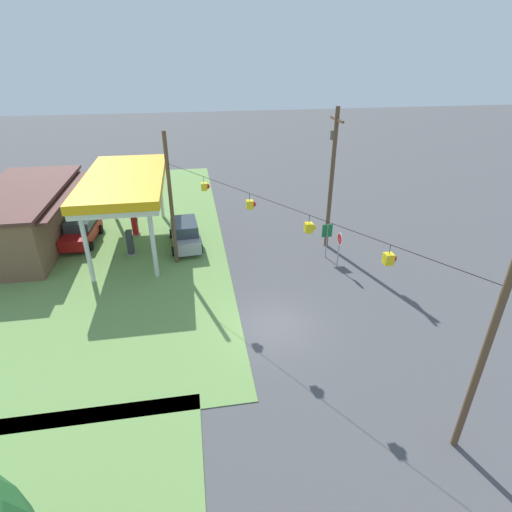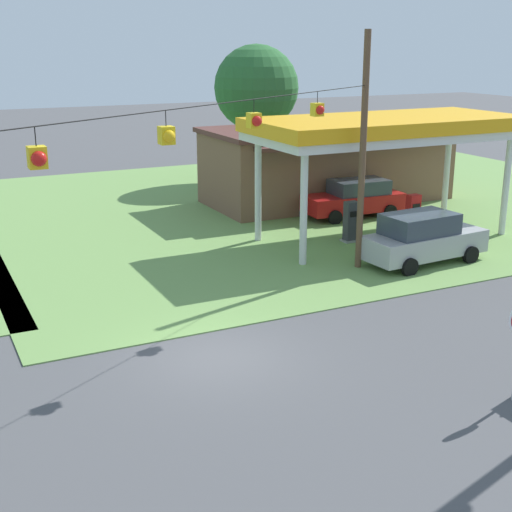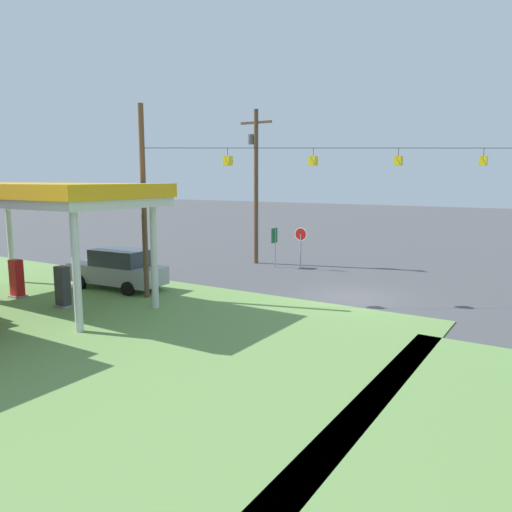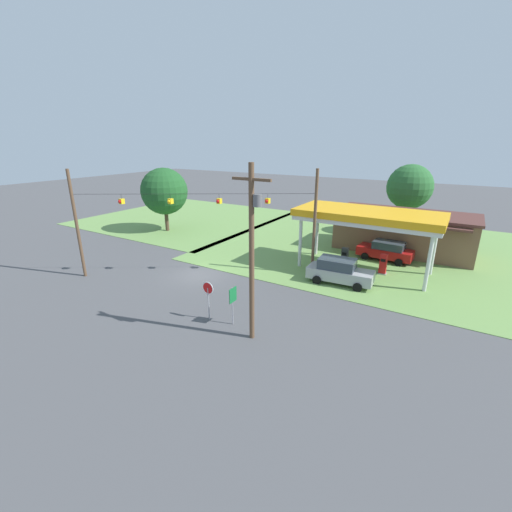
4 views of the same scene
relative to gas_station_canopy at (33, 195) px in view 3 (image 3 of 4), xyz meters
name	(u,v)px [view 3 (image 3 of 4)]	position (x,y,z in m)	size (l,w,h in m)	color
ground_plane	(352,298)	(-11.20, -8.13, -4.66)	(160.00, 160.00, 0.00)	#4C4C4F
gas_station_canopy	(33,195)	(0.00, 0.00, 0.00)	(11.45, 5.23, 5.17)	silver
fuel_pump_near	(63,288)	(-1.62, 0.00, -3.82)	(0.71, 0.56, 1.76)	gray
fuel_pump_far	(17,280)	(1.62, 0.00, -3.82)	(0.71, 0.56, 1.76)	gray
car_at_pumps_front	(118,269)	(-0.86, -3.74, -3.66)	(5.08, 2.37, 1.98)	#9E9EA3
stop_sign_roadside	(301,239)	(-5.88, -13.41, -2.84)	(0.80, 0.08, 2.50)	#99999E
route_sign	(275,239)	(-4.23, -13.17, -2.95)	(0.10, 0.70, 2.40)	gray
utility_pole_main	(255,179)	(-2.46, -13.79, 0.70)	(2.20, 0.44, 9.58)	brown
signal_span_gantry	(355,194)	(-11.20, -8.14, 0.01)	(15.97, 10.24, 8.56)	brown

